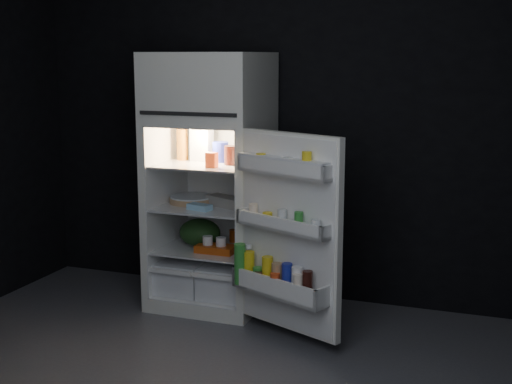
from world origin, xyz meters
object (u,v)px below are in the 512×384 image
at_px(milk_jug, 202,143).
at_px(egg_carton, 227,202).
at_px(refrigerator, 212,172).
at_px(yogurt_tray, 216,249).
at_px(fridge_door, 286,236).

bearing_deg(milk_jug, egg_carton, -27.75).
bearing_deg(refrigerator, yogurt_tray, -59.84).
bearing_deg(milk_jug, refrigerator, -32.69).
xyz_separation_m(fridge_door, egg_carton, (-0.59, 0.48, 0.08)).
bearing_deg(milk_jug, yogurt_tray, -53.05).
distance_m(egg_carton, yogurt_tray, 0.34).
height_order(refrigerator, fridge_door, refrigerator).
xyz_separation_m(fridge_door, milk_jug, (-0.82, 0.58, 0.46)).
bearing_deg(egg_carton, fridge_door, -15.23).
relative_size(fridge_door, yogurt_tray, 4.55).
relative_size(fridge_door, milk_jug, 5.08).
bearing_deg(yogurt_tray, milk_jug, 131.63).
bearing_deg(egg_carton, yogurt_tray, -79.94).
xyz_separation_m(refrigerator, fridge_door, (0.72, -0.53, -0.27)).
xyz_separation_m(fridge_door, yogurt_tray, (-0.62, 0.35, -0.23)).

